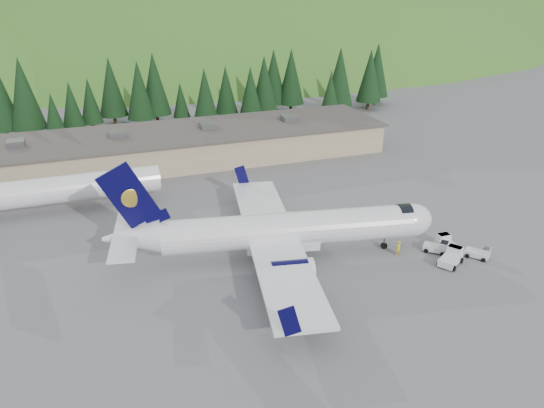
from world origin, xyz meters
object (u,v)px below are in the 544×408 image
at_px(second_airliner, 52,189).
at_px(baggage_tug_b, 438,247).
at_px(terminal_building, 179,146).
at_px(baggage_tug_a, 452,257).
at_px(ramp_worker, 398,248).
at_px(baggage_tug_d, 479,253).
at_px(baggage_tug_c, 447,244).
at_px(airliner, 281,231).

height_order(second_airliner, baggage_tug_b, second_airliner).
bearing_deg(baggage_tug_b, terminal_building, 162.81).
xyz_separation_m(baggage_tug_a, ramp_worker, (-4.49, 3.61, 0.12)).
height_order(baggage_tug_d, ramp_worker, ramp_worker).
height_order(second_airliner, ramp_worker, second_airliner).
bearing_deg(baggage_tug_c, second_airliner, 58.24).
distance_m(baggage_tug_b, baggage_tug_c, 1.39).
xyz_separation_m(airliner, second_airliner, (-23.87, 21.80, 0.06)).
bearing_deg(terminal_building, airliner, -84.03).
bearing_deg(baggage_tug_a, baggage_tug_b, 54.81).
height_order(baggage_tug_b, ramp_worker, ramp_worker).
bearing_deg(baggage_tug_b, airliner, -150.18).
bearing_deg(airliner, second_airliner, 148.35).
relative_size(baggage_tug_a, baggage_tug_c, 1.17).
relative_size(baggage_tug_c, ramp_worker, 1.73).
relative_size(second_airliner, baggage_tug_a, 7.48).
distance_m(terminal_building, baggage_tug_d, 52.01).
distance_m(second_airliner, baggage_tug_a, 50.60).
bearing_deg(baggage_tug_a, terminal_building, 83.08).
distance_m(second_airliner, baggage_tug_d, 53.71).
height_order(second_airliner, baggage_tug_d, second_airliner).
distance_m(baggage_tug_c, ramp_worker, 6.08).
relative_size(terminal_building, ramp_worker, 39.16).
bearing_deg(baggage_tug_c, baggage_tug_d, -142.61).
xyz_separation_m(second_airliner, ramp_worker, (36.46, -26.01, -2.42)).
bearing_deg(baggage_tug_d, baggage_tug_c, 179.65).
bearing_deg(baggage_tug_b, second_airliner, -166.72).
height_order(baggage_tug_c, baggage_tug_d, baggage_tug_c).
bearing_deg(ramp_worker, terminal_building, -86.71).
distance_m(baggage_tug_d, ramp_worker, 9.01).
bearing_deg(second_airliner, baggage_tug_b, -33.28).
relative_size(second_airliner, baggage_tug_d, 9.55).
xyz_separation_m(second_airliner, baggage_tug_d, (44.67, -29.70, -2.70)).
bearing_deg(baggage_tug_a, airliner, 123.73).
bearing_deg(baggage_tug_d, terminal_building, 171.18).
bearing_deg(baggage_tug_c, terminal_building, 28.28).
height_order(airliner, baggage_tug_a, airliner).
xyz_separation_m(baggage_tug_d, ramp_worker, (-8.21, 3.69, 0.28)).
xyz_separation_m(baggage_tug_c, ramp_worker, (-6.02, 0.78, 0.16)).
distance_m(baggage_tug_a, ramp_worker, 5.77).
distance_m(baggage_tug_c, baggage_tug_d, 3.65).
height_order(terminal_building, ramp_worker, terminal_building).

